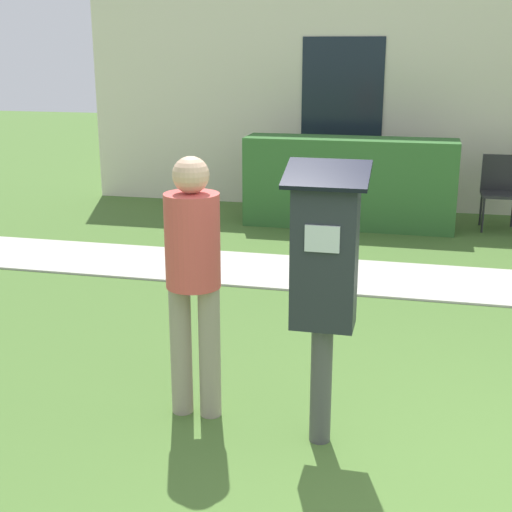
# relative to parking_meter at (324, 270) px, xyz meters

# --- Properties ---
(sidewalk) EXTENTS (12.00, 1.10, 0.02)m
(sidewalk) POSITION_rel_parking_meter_xyz_m (0.76, 3.06, -1.01)
(sidewalk) COLOR #B7B2A8
(sidewalk) RESTS_ON ground
(building_facade) EXTENTS (10.00, 0.26, 3.20)m
(building_facade) POSITION_rel_parking_meter_xyz_m (0.76, 6.35, 0.58)
(building_facade) COLOR beige
(building_facade) RESTS_ON ground
(parking_meter) EXTENTS (0.44, 0.31, 1.59)m
(parking_meter) POSITION_rel_parking_meter_xyz_m (0.00, 0.00, 0.00)
(parking_meter) COLOR #4C4C4C
(parking_meter) RESTS_ON ground
(person_standing) EXTENTS (0.32, 0.32, 1.58)m
(person_standing) POSITION_rel_parking_meter_xyz_m (-0.78, 0.14, -0.09)
(person_standing) COLOR gray
(person_standing) RESTS_ON ground
(outdoor_chair_left) EXTENTS (0.44, 0.44, 0.90)m
(outdoor_chair_left) POSITION_rel_parking_meter_xyz_m (0.27, 5.44, -0.49)
(outdoor_chair_left) COLOR #262628
(outdoor_chair_left) RESTS_ON ground
(outdoor_chair_middle) EXTENTS (0.44, 0.44, 0.90)m
(outdoor_chair_middle) POSITION_rel_parking_meter_xyz_m (1.42, 5.47, -0.49)
(outdoor_chair_middle) COLOR #262628
(outdoor_chair_middle) RESTS_ON ground
(hedge_row) EXTENTS (2.58, 0.60, 1.10)m
(hedge_row) POSITION_rel_parking_meter_xyz_m (-0.39, 5.15, -0.47)
(hedge_row) COLOR #33662D
(hedge_row) RESTS_ON ground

